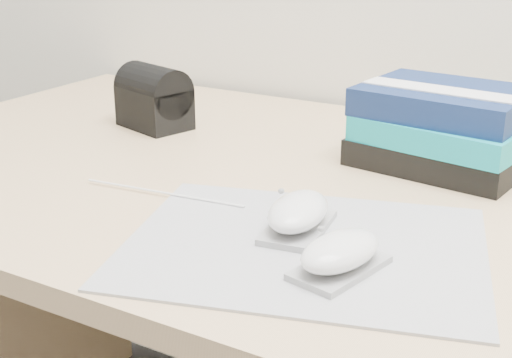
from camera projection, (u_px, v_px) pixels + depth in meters
The scene contains 7 objects.
desk at pixel (376, 323), 1.07m from camera, with size 1.60×0.80×0.73m.
mousepad at pixel (304, 246), 0.77m from camera, with size 0.39×0.30×0.00m, color gray.
mouse_rear at pixel (298, 214), 0.80m from camera, with size 0.08×0.12×0.05m.
mouse_front at pixel (340, 254), 0.71m from camera, with size 0.08×0.12×0.04m.
usb_cable at pixel (163, 193), 0.92m from camera, with size 0.00×0.00×0.23m, color white.
book_stack at pixel (445, 127), 1.02m from camera, with size 0.26×0.22×0.11m.
pouch at pixel (154, 98), 1.21m from camera, with size 0.14×0.11×0.11m.
Camera 1 is at (0.31, 0.75, 1.07)m, focal length 50.00 mm.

